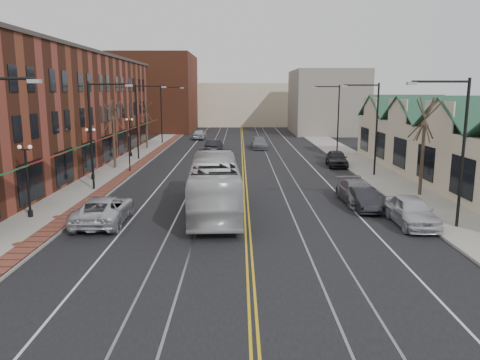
{
  "coord_description": "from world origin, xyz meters",
  "views": [
    {
      "loc": [
        -0.46,
        -18.74,
        7.49
      ],
      "look_at": [
        -0.41,
        9.89,
        2.0
      ],
      "focal_mm": 35.0,
      "sensor_mm": 36.0,
      "label": 1
    }
  ],
  "objects_px": {
    "parked_car_a": "(412,211)",
    "parked_car_d": "(337,158)",
    "transit_bus": "(214,185)",
    "parked_car_c": "(357,192)",
    "parked_car_b": "(364,199)",
    "parked_suv": "(104,210)"
  },
  "relations": [
    {
      "from": "transit_bus",
      "to": "parked_car_c",
      "type": "distance_m",
      "value": 9.84
    },
    {
      "from": "parked_car_a",
      "to": "parked_car_c",
      "type": "distance_m",
      "value": 5.7
    },
    {
      "from": "parked_car_a",
      "to": "parked_car_d",
      "type": "height_order",
      "value": "parked_car_a"
    },
    {
      "from": "parked_car_b",
      "to": "parked_car_a",
      "type": "bearing_deg",
      "value": -64.26
    },
    {
      "from": "transit_bus",
      "to": "parked_car_a",
      "type": "relative_size",
      "value": 2.49
    },
    {
      "from": "parked_car_a",
      "to": "parked_suv",
      "type": "bearing_deg",
      "value": 178.57
    },
    {
      "from": "transit_bus",
      "to": "parked_car_b",
      "type": "height_order",
      "value": "transit_bus"
    },
    {
      "from": "transit_bus",
      "to": "parked_suv",
      "type": "bearing_deg",
      "value": 19.6
    },
    {
      "from": "transit_bus",
      "to": "parked_suv",
      "type": "xyz_separation_m",
      "value": [
        -6.2,
        -2.59,
        -0.91
      ]
    },
    {
      "from": "parked_car_a",
      "to": "parked_car_c",
      "type": "bearing_deg",
      "value": 107.72
    },
    {
      "from": "transit_bus",
      "to": "parked_car_a",
      "type": "bearing_deg",
      "value": 161.74
    },
    {
      "from": "parked_car_a",
      "to": "parked_car_c",
      "type": "height_order",
      "value": "parked_car_a"
    },
    {
      "from": "parked_car_b",
      "to": "parked_suv",
      "type": "bearing_deg",
      "value": -169.15
    },
    {
      "from": "transit_bus",
      "to": "parked_car_c",
      "type": "xyz_separation_m",
      "value": [
        9.5,
        2.38,
        -0.96
      ]
    },
    {
      "from": "parked_car_a",
      "to": "parked_car_c",
      "type": "xyz_separation_m",
      "value": [
        -1.73,
        5.43,
        -0.1
      ]
    },
    {
      "from": "parked_car_b",
      "to": "parked_car_d",
      "type": "xyz_separation_m",
      "value": [
        1.8,
        17.32,
        0.13
      ]
    },
    {
      "from": "parked_car_c",
      "to": "parked_car_d",
      "type": "height_order",
      "value": "parked_car_d"
    },
    {
      "from": "parked_car_b",
      "to": "parked_car_c",
      "type": "xyz_separation_m",
      "value": [
        0.0,
        1.89,
        0.06
      ]
    },
    {
      "from": "parked_car_d",
      "to": "transit_bus",
      "type": "bearing_deg",
      "value": -117.97
    },
    {
      "from": "parked_car_b",
      "to": "parked_car_d",
      "type": "relative_size",
      "value": 0.87
    },
    {
      "from": "parked_suv",
      "to": "parked_car_d",
      "type": "bearing_deg",
      "value": -132.61
    },
    {
      "from": "parked_suv",
      "to": "parked_car_c",
      "type": "distance_m",
      "value": 16.47
    }
  ]
}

